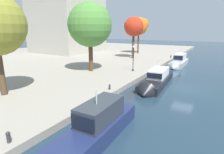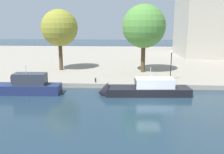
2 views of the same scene
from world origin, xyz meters
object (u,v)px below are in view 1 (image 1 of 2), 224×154
object	(u,v)px
mooring_bollard_2	(8,137)
lamp_post	(133,57)
tree_1	(134,27)
mooring_bollard_0	(171,56)
motor_yacht_2	(179,63)
mooring_bollard_1	(110,87)
tree_0	(139,26)
motor_yacht_0	(92,134)
motor_yacht_1	(156,81)
tree_2	(90,26)

from	to	relation	value
mooring_bollard_2	lamp_post	xyz separation A→B (m)	(22.02, 1.79, 1.96)
tree_1	mooring_bollard_0	bearing A→B (deg)	-60.17
motor_yacht_2	tree_1	size ratio (longest dim) A/B	1.04
mooring_bollard_1	tree_0	bearing A→B (deg)	17.29
motor_yacht_2	mooring_bollard_1	xyz separation A→B (m)	(-22.09, 3.24, 0.26)
motor_yacht_0	mooring_bollard_2	size ratio (longest dim) A/B	13.08
mooring_bollard_0	tree_0	bearing A→B (deg)	66.12
lamp_post	mooring_bollard_1	bearing A→B (deg)	-170.36
mooring_bollard_1	tree_1	distance (m)	25.88
mooring_bollard_1	motor_yacht_1	bearing A→B (deg)	-29.28
motor_yacht_0	mooring_bollard_1	xyz separation A→B (m)	(8.55, 3.87, 0.23)
motor_yacht_0	tree_2	bearing A→B (deg)	-144.89
mooring_bollard_0	lamp_post	xyz separation A→B (m)	(-17.97, 1.96, 1.98)
mooring_bollard_1	tree_0	size ratio (longest dim) A/B	0.06
motor_yacht_1	motor_yacht_0	bearing A→B (deg)	-1.86
motor_yacht_1	tree_0	bearing A→B (deg)	-156.43
motor_yacht_2	tree_0	bearing A→B (deg)	-128.97
lamp_post	tree_1	size ratio (longest dim) A/B	0.43
motor_yacht_1	mooring_bollard_2	xyz separation A→B (m)	(-17.86, 3.40, 0.43)
motor_yacht_1	tree_1	distance (m)	22.07
motor_yacht_0	tree_0	distance (m)	44.46
motor_yacht_2	mooring_bollard_2	xyz separation A→B (m)	(-33.81, 3.20, 0.32)
mooring_bollard_1	tree_1	size ratio (longest dim) A/B	0.07
mooring_bollard_1	lamp_post	world-z (taller)	lamp_post
mooring_bollard_0	tree_1	xyz separation A→B (m)	(-4.57, 7.98, 6.88)
motor_yacht_0	motor_yacht_1	size ratio (longest dim) A/B	0.86
tree_0	motor_yacht_1	bearing A→B (deg)	-152.91
lamp_post	tree_1	xyz separation A→B (m)	(13.40, 6.02, 4.90)
motor_yacht_2	tree_2	xyz separation A→B (m)	(-15.11, 11.11, 7.10)
lamp_post	tree_2	distance (m)	8.48
tree_0	mooring_bollard_2	bearing A→B (deg)	-167.02
mooring_bollard_0	tree_1	distance (m)	11.48
lamp_post	tree_0	distance (m)	24.75
motor_yacht_0	motor_yacht_1	world-z (taller)	motor_yacht_0
motor_yacht_0	tree_1	xyz separation A→B (m)	(32.26, 11.63, 7.14)
motor_yacht_1	mooring_bollard_1	size ratio (longest dim) A/B	17.70
tree_0	tree_2	xyz separation A→B (m)	(-25.93, -2.37, -0.63)
motor_yacht_1	mooring_bollard_1	bearing A→B (deg)	-32.80
tree_0	motor_yacht_0	bearing A→B (deg)	-161.20
motor_yacht_2	lamp_post	world-z (taller)	lamp_post
motor_yacht_0	tree_1	world-z (taller)	tree_1
tree_0	tree_2	bearing A→B (deg)	-174.78
tree_1	tree_0	bearing A→B (deg)	15.08
motor_yacht_2	tree_1	world-z (taller)	tree_1
motor_yacht_0	mooring_bollard_0	size ratio (longest dim) A/B	13.83
tree_0	tree_2	size ratio (longest dim) A/B	0.93
motor_yacht_1	motor_yacht_2	size ratio (longest dim) A/B	1.11
motor_yacht_0	motor_yacht_1	xyz separation A→B (m)	(14.69, 0.42, -0.15)
motor_yacht_1	mooring_bollard_0	distance (m)	22.37
mooring_bollard_0	tree_2	xyz separation A→B (m)	(-21.30, 8.09, 6.80)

